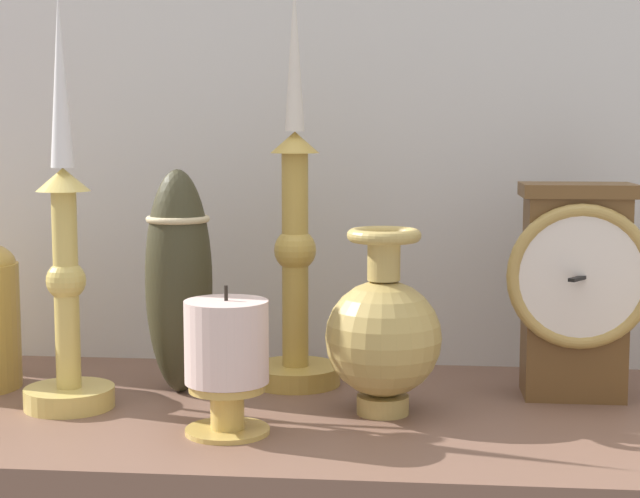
{
  "coord_description": "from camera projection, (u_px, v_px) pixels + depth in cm",
  "views": [
    {
      "loc": [
        12.41,
        -85.67,
        24.12
      ],
      "look_at": [
        3.89,
        0.0,
        14.0
      ],
      "focal_mm": 56.94,
      "sensor_mm": 36.0,
      "label": 1
    }
  ],
  "objects": [
    {
      "name": "mantel_clock",
      "position": [
        576.0,
        287.0,
        0.91
      ],
      "size": [
        12.8,
        8.93,
        19.39
      ],
      "color": "brown",
      "rests_on": "ground_plane"
    },
    {
      "name": "brass_vase_bulbous",
      "position": [
        383.0,
        334.0,
        0.86
      ],
      "size": [
        9.93,
        9.93,
        15.91
      ],
      "color": "tan",
      "rests_on": "ground_plane"
    },
    {
      "name": "candlestick_tall_left",
      "position": [
        66.0,
        275.0,
        0.87
      ],
      "size": [
        7.84,
        7.84,
        35.6
      ],
      "color": "#D2B65B",
      "rests_on": "ground_plane"
    },
    {
      "name": "back_wall",
      "position": [
        300.0,
        47.0,
        1.03
      ],
      "size": [
        120.0,
        2.0,
        65.0
      ],
      "primitive_type": "cube",
      "color": "silver",
      "rests_on": "ground_plane"
    },
    {
      "name": "candlestick_tall_center",
      "position": [
        295.0,
        261.0,
        0.95
      ],
      "size": [
        8.6,
        8.6,
        37.99
      ],
      "color": "gold",
      "rests_on": "ground_plane"
    },
    {
      "name": "ground_plane",
      "position": [
        276.0,
        420.0,
        0.89
      ],
      "size": [
        100.0,
        36.0,
        2.4
      ],
      "primitive_type": "cube",
      "color": "brown"
    },
    {
      "name": "tall_ceramic_vase",
      "position": [
        179.0,
        280.0,
        0.93
      ],
      "size": [
        6.14,
        6.14,
        20.62
      ],
      "color": "#393622",
      "rests_on": "ground_plane"
    },
    {
      "name": "pillar_candle_near_clock",
      "position": [
        227.0,
        358.0,
        0.8
      ],
      "size": [
        6.8,
        6.8,
        11.94
      ],
      "color": "tan",
      "rests_on": "ground_plane"
    }
  ]
}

